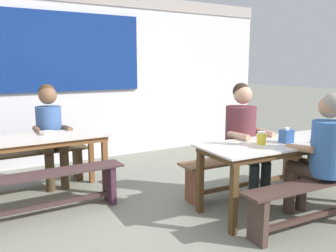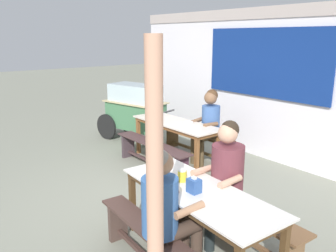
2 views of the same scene
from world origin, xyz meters
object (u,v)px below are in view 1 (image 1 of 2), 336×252
Objects in this scene: bench_near_back at (247,168)px; tissue_box at (286,136)px; dining_table_near at (280,149)px; bench_far_back at (22,164)px; condiment_jar at (262,138)px; person_center_facing at (50,128)px; bench_far_front at (40,189)px; person_right_near_table at (244,133)px; person_near_front at (322,150)px; dining_table_far at (28,145)px; bench_near_front at (318,196)px; soup_bowl at (47,133)px.

bench_near_back is 11.00× the size of tissue_box.
bench_near_back is (0.03, 0.51, -0.35)m from dining_table_near.
condiment_jar reaches higher than bench_far_back.
bench_far_back is 1.27× the size of person_center_facing.
dining_table_near is at bearing -25.02° from bench_far_front.
tissue_box is at bearing -78.60° from person_right_near_table.
person_near_front is (0.05, -0.95, 0.41)m from bench_near_back.
dining_table_far is 2.54m from bench_near_back.
dining_table_far is 0.62m from bench_far_back.
bench_far_back is 0.94× the size of bench_far_front.
dining_table_far is at bearing 137.25° from bench_near_front.
tissue_box is (0.10, -0.52, 0.05)m from person_right_near_table.
bench_far_front is 10.06× the size of soup_bowl.
tissue_box reaches higher than condiment_jar.
soup_bowl is at bearing 69.35° from bench_far_front.
person_center_facing is 2.59m from condiment_jar.
tissue_box is (-0.01, -0.57, 0.49)m from bench_near_back.
bench_far_front is 2.30m from condiment_jar.
dining_table_far is 0.97× the size of dining_table_near.
person_right_near_table is 0.53m from tissue_box.
bench_far_back is 2.77m from bench_near_back.
dining_table_far is 2.80m from tissue_box.
person_right_near_table is (-0.12, -0.05, 0.45)m from bench_near_back.
person_near_front is at bearing -54.22° from condiment_jar.
bench_near_front is 0.67m from tissue_box.
bench_near_back is 1.33× the size of person_right_near_table.
person_right_near_table reaches higher than dining_table_near.
bench_near_front is at bearing -94.72° from tissue_box.
bench_far_front is at bearing 166.55° from bench_near_back.
dining_table_near is 0.62m from bench_near_front.
bench_near_front is at bearing -146.53° from person_near_front.
dining_table_near reaches higher than bench_near_front.
soup_bowl is at bearing 151.03° from bench_near_back.
person_center_facing is 0.38m from soup_bowl.
person_right_near_table reaches higher than dining_table_far.
bench_near_back is at bearing 92.89° from person_near_front.
bench_far_back and bench_near_back have the same top height.
bench_far_back is at bearing 171.02° from person_center_facing.
condiment_jar is at bearing -45.55° from bench_far_back.
bench_far_back is 0.57m from person_center_facing.
tissue_box is at bearing -43.08° from bench_far_back.
person_right_near_table is at bearing 100.55° from person_near_front.
person_center_facing reaches higher than bench_far_back.
bench_far_front is 1.01× the size of bench_near_front.
bench_near_back is 2.50m from person_center_facing.
bench_far_front is 2.34m from bench_near_back.
tissue_box reaches higher than dining_table_near.
soup_bowl is (-2.04, 1.71, -0.05)m from tissue_box.
dining_table_near is 2.61m from soup_bowl.
person_right_near_table is at bearing -31.55° from soup_bowl.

